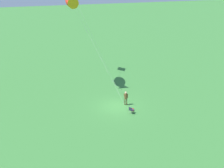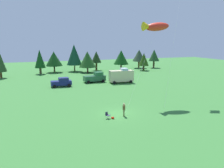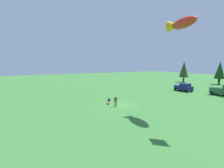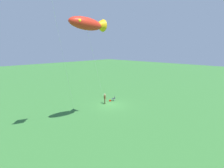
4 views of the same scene
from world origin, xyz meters
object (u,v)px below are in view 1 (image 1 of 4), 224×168
at_px(person_kite_flyer, 126,97).
at_px(folding_chair, 131,110).
at_px(kite_large_fish, 71,1).
at_px(backpack_on_grass, 133,110).

relative_size(person_kite_flyer, folding_chair, 2.12).
xyz_separation_m(person_kite_flyer, folding_chair, (-2.27, -0.03, -0.53)).
height_order(person_kite_flyer, folding_chair, person_kite_flyer).
bearing_deg(kite_large_fish, folding_chair, -150.64).
distance_m(person_kite_flyer, kite_large_fish, 13.86).
relative_size(person_kite_flyer, backpack_on_grass, 5.44).
bearing_deg(person_kite_flyer, backpack_on_grass, -138.82).
height_order(folding_chair, kite_large_fish, kite_large_fish).
height_order(person_kite_flyer, kite_large_fish, kite_large_fish).
bearing_deg(backpack_on_grass, person_kite_flyer, 13.48).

